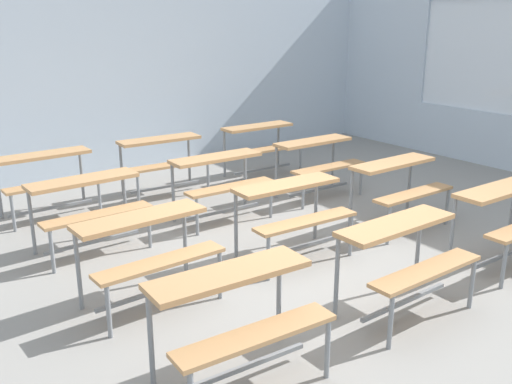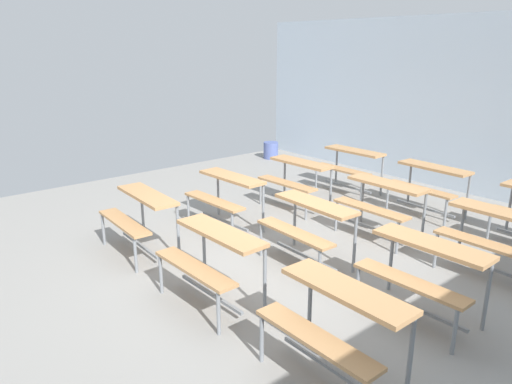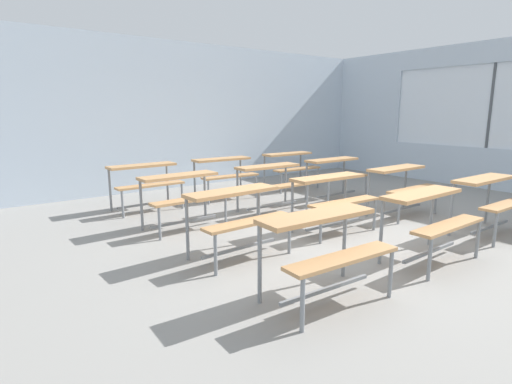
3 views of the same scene
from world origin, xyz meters
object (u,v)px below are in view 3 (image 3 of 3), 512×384
at_px(desk_bench_r0c0, 325,237).
at_px(desk_bench_r2c2, 336,169).
at_px(desk_bench_r0c1, 431,210).
at_px(desk_bench_r1c0, 238,207).
at_px(desk_bench_r3c2, 291,162).
at_px(desk_bench_r0c2, 492,192).
at_px(desk_bench_r2c0, 183,188).
at_px(desk_bench_r1c1, 333,190).
at_px(desk_bench_r1c2, 402,179).
at_px(desk_bench_r2c1, 272,177).
at_px(desk_bench_r3c0, 145,176).
at_px(desk_bench_r3c1, 225,168).

xyz_separation_m(desk_bench_r0c0, desk_bench_r2c2, (3.10, 2.69, 0.00)).
bearing_deg(desk_bench_r0c1, desk_bench_r1c0, 138.79).
bearing_deg(desk_bench_r1c0, desk_bench_r3c2, 38.07).
distance_m(desk_bench_r0c1, desk_bench_r0c2, 1.54).
bearing_deg(desk_bench_r0c1, desk_bench_r2c0, 119.17).
relative_size(desk_bench_r1c1, desk_bench_r2c2, 1.02).
xyz_separation_m(desk_bench_r1c0, desk_bench_r1c2, (3.07, -0.00, 0.00)).
xyz_separation_m(desk_bench_r0c1, desk_bench_r1c1, (-0.02, 1.37, 0.00)).
bearing_deg(desk_bench_r0c0, desk_bench_r2c1, 61.94).
relative_size(desk_bench_r0c2, desk_bench_r3c2, 1.00).
bearing_deg(desk_bench_r1c1, desk_bench_r3c0, 122.65).
distance_m(desk_bench_r2c0, desk_bench_r2c2, 3.09).
relative_size(desk_bench_r0c1, desk_bench_r2c0, 0.99).
bearing_deg(desk_bench_r0c1, desk_bench_r3c2, 67.86).
bearing_deg(desk_bench_r0c0, desk_bench_r1c1, 43.32).
height_order(desk_bench_r0c0, desk_bench_r0c2, same).
distance_m(desk_bench_r1c0, desk_bench_r3c2, 4.10).
relative_size(desk_bench_r1c1, desk_bench_r3c1, 1.00).
distance_m(desk_bench_r0c0, desk_bench_r0c1, 1.58).
relative_size(desk_bench_r0c2, desk_bench_r3c1, 0.98).
height_order(desk_bench_r1c1, desk_bench_r3c1, same).
bearing_deg(desk_bench_r2c1, desk_bench_r1c2, -42.44).
height_order(desk_bench_r1c1, desk_bench_r3c0, same).
xyz_separation_m(desk_bench_r2c2, desk_bench_r3c2, (0.02, 1.27, 0.00)).
bearing_deg(desk_bench_r1c1, desk_bench_r3c2, 61.34).
bearing_deg(desk_bench_r3c0, desk_bench_r1c0, -90.91).
xyz_separation_m(desk_bench_r3c1, desk_bench_r3c2, (1.61, -0.03, 0.00)).
height_order(desk_bench_r0c1, desk_bench_r1c2, same).
bearing_deg(desk_bench_r1c0, desk_bench_r3c1, 58.20).
bearing_deg(desk_bench_r2c0, desk_bench_r0c1, -61.64).
relative_size(desk_bench_r0c2, desk_bench_r2c0, 0.99).
distance_m(desk_bench_r1c0, desk_bench_r1c1, 1.56).
bearing_deg(desk_bench_r3c1, desk_bench_r2c1, -84.09).
height_order(desk_bench_r0c2, desk_bench_r2c2, same).
bearing_deg(desk_bench_r1c1, desk_bench_r1c2, 0.76).
height_order(desk_bench_r1c2, desk_bench_r3c1, same).
relative_size(desk_bench_r2c0, desk_bench_r3c2, 1.01).
relative_size(desk_bench_r1c2, desk_bench_r2c2, 1.00).
distance_m(desk_bench_r0c1, desk_bench_r3c0, 4.33).
xyz_separation_m(desk_bench_r1c2, desk_bench_r3c0, (-3.08, 2.70, 0.00)).
relative_size(desk_bench_r0c2, desk_bench_r2c1, 1.00).
xyz_separation_m(desk_bench_r1c1, desk_bench_r2c0, (-1.55, 1.33, 0.00)).
relative_size(desk_bench_r1c0, desk_bench_r3c2, 1.01).
height_order(desk_bench_r1c0, desk_bench_r3c2, same).
relative_size(desk_bench_r3c0, desk_bench_r3c1, 0.99).
relative_size(desk_bench_r0c0, desk_bench_r2c2, 1.02).
bearing_deg(desk_bench_r1c1, desk_bench_r0c1, -87.05).
height_order(desk_bench_r3c0, desk_bench_r3c2, same).
bearing_deg(desk_bench_r2c1, desk_bench_r2c0, -178.54).
distance_m(desk_bench_r2c1, desk_bench_r3c2, 1.99).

